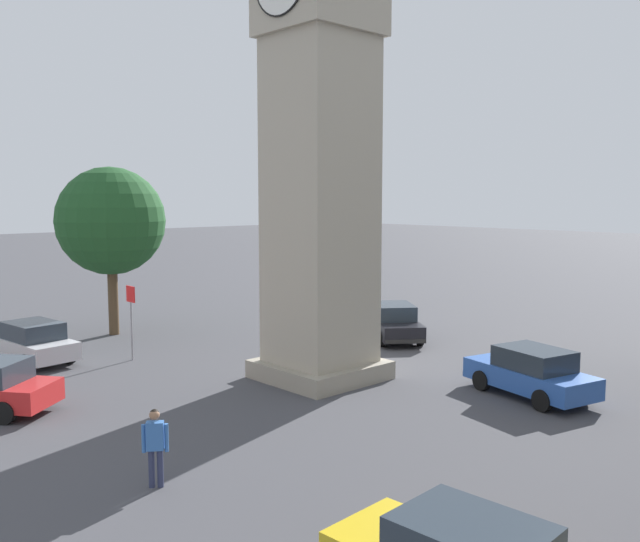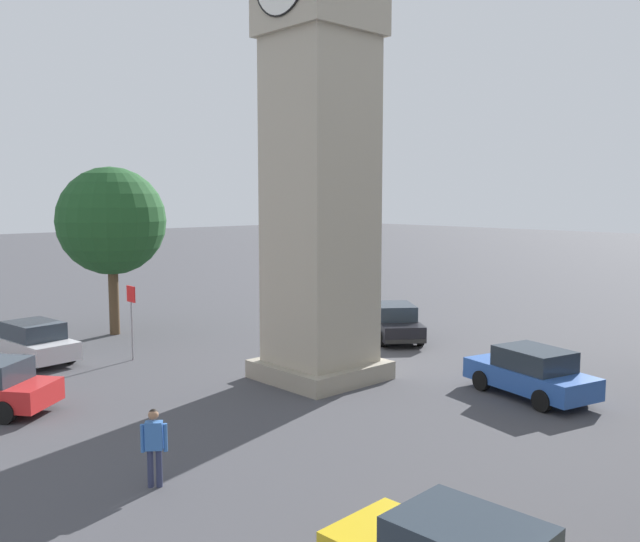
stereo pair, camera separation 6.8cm
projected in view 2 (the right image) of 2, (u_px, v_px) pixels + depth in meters
name	position (u px, v px, depth m)	size (l,w,h in m)	color
ground_plane	(320.00, 378.00, 22.97)	(200.00, 200.00, 0.00)	#424247
clock_tower	(320.00, 13.00, 21.67)	(4.35, 4.35, 20.43)	gray
car_blue_kerb	(531.00, 373.00, 20.71)	(4.40, 2.58, 1.53)	#2D5BB7
car_red_corner	(32.00, 342.00, 25.08)	(4.29, 2.15, 1.53)	silver
car_black_far	(395.00, 322.00, 29.02)	(4.31, 3.82, 1.53)	black
pedestrian	(154.00, 441.00, 14.24)	(0.39, 0.47, 1.69)	#2D3351
tree	(111.00, 221.00, 29.73)	(4.72, 4.72, 7.41)	brown
road_sign	(131.00, 310.00, 25.29)	(0.60, 0.07, 2.80)	gray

